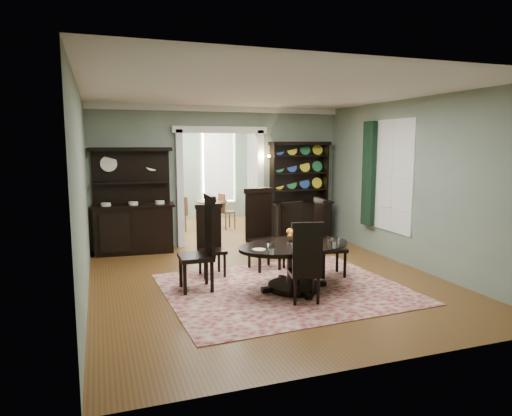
# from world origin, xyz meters

# --- Properties ---
(room) EXTENTS (5.51, 6.01, 3.01)m
(room) POSITION_xyz_m (0.00, 0.04, 1.58)
(room) COLOR brown
(room) RESTS_ON ground
(parlor) EXTENTS (3.51, 3.50, 3.01)m
(parlor) POSITION_xyz_m (0.00, 5.53, 1.52)
(parlor) COLOR brown
(parlor) RESTS_ON ground
(doorway_trim) EXTENTS (2.08, 0.25, 2.57)m
(doorway_trim) POSITION_xyz_m (0.00, 3.00, 1.62)
(doorway_trim) COLOR silver
(doorway_trim) RESTS_ON floor
(right_window) EXTENTS (0.15, 1.47, 2.12)m
(right_window) POSITION_xyz_m (2.69, 0.93, 1.60)
(right_window) COLOR white
(right_window) RESTS_ON wall_right
(wall_sconce) EXTENTS (0.27, 0.21, 0.21)m
(wall_sconce) POSITION_xyz_m (0.95, 2.85, 1.89)
(wall_sconce) COLOR #CE8437
(wall_sconce) RESTS_ON back_wall_right
(rug) EXTENTS (3.68, 3.15, 0.01)m
(rug) POSITION_xyz_m (0.09, -0.46, 0.01)
(rug) COLOR maroon
(rug) RESTS_ON floor
(dining_table) EXTENTS (1.98, 1.94, 0.71)m
(dining_table) POSITION_xyz_m (0.21, -0.54, 0.50)
(dining_table) COLOR black
(dining_table) RESTS_ON rug
(centerpiece) EXTENTS (1.41, 0.91, 0.23)m
(centerpiece) POSITION_xyz_m (0.22, -0.61, 0.78)
(centerpiece) COLOR silver
(centerpiece) RESTS_ON dining_table
(chair_far_left) EXTENTS (0.46, 0.43, 1.20)m
(chair_far_left) POSITION_xyz_m (-0.79, 0.68, 0.63)
(chair_far_left) COLOR black
(chair_far_left) RESTS_ON rug
(chair_far_mid) EXTENTS (0.59, 0.57, 1.43)m
(chair_far_mid) POSITION_xyz_m (0.16, 0.80, 0.75)
(chair_far_mid) COLOR black
(chair_far_mid) RESTS_ON rug
(chair_far_right) EXTENTS (0.51, 0.49, 1.18)m
(chair_far_right) POSITION_xyz_m (0.69, 0.57, 0.62)
(chair_far_right) COLOR black
(chair_far_right) RESTS_ON rug
(chair_end_left) EXTENTS (0.52, 0.56, 1.45)m
(chair_end_left) POSITION_xyz_m (-1.07, -0.07, 0.76)
(chair_end_left) COLOR black
(chair_end_left) RESTS_ON rug
(chair_end_right) EXTENTS (0.53, 0.55, 1.32)m
(chair_end_right) POSITION_xyz_m (0.98, -0.04, 0.69)
(chair_end_right) COLOR black
(chair_end_right) RESTS_ON rug
(chair_near) EXTENTS (0.51, 0.49, 1.16)m
(chair_near) POSITION_xyz_m (0.11, -1.16, 0.61)
(chair_near) COLOR black
(chair_near) RESTS_ON rug
(sideboard) EXTENTS (1.66, 0.69, 2.13)m
(sideboard) POSITION_xyz_m (-1.89, 2.75, 0.74)
(sideboard) COLOR black
(sideboard) RESTS_ON floor
(welsh_dresser) EXTENTS (1.46, 0.59, 2.25)m
(welsh_dresser) POSITION_xyz_m (1.81, 2.76, 0.82)
(welsh_dresser) COLOR black
(welsh_dresser) RESTS_ON floor
(parlor_table) EXTENTS (0.80, 0.80, 0.74)m
(parlor_table) POSITION_xyz_m (0.22, 4.71, 0.48)
(parlor_table) COLOR brown
(parlor_table) RESTS_ON parlor_floor
(parlor_chair_left) EXTENTS (0.40, 0.39, 0.88)m
(parlor_chair_left) POSITION_xyz_m (-0.59, 4.67, 0.47)
(parlor_chair_left) COLOR brown
(parlor_chair_left) RESTS_ON parlor_floor
(parlor_chair_right) EXTENTS (0.42, 0.41, 0.92)m
(parlor_chair_right) POSITION_xyz_m (0.57, 4.67, 0.49)
(parlor_chair_right) COLOR brown
(parlor_chair_right) RESTS_ON parlor_floor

